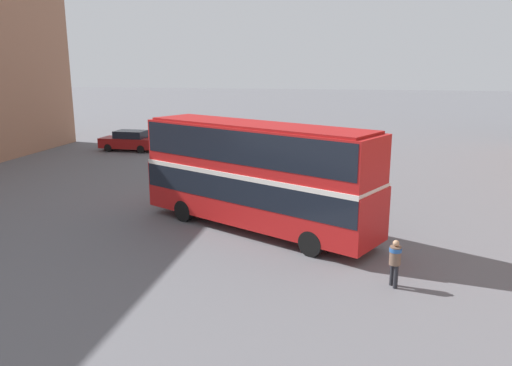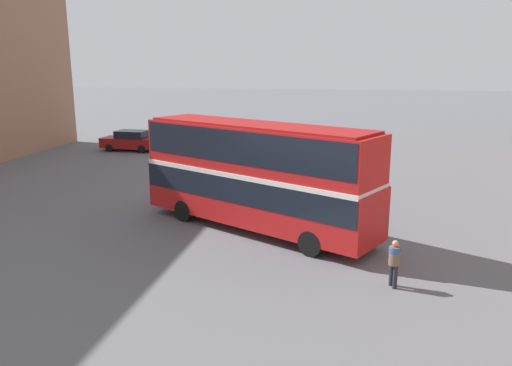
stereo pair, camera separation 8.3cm
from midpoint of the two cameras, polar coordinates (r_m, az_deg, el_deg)
name	(u,v)px [view 2 (the right image)]	position (r m, az deg, el deg)	size (l,w,h in m)	color
ground_plane	(256,223)	(22.29, 0.13, -4.54)	(240.00, 240.00, 0.00)	#5B5B60
double_decker_bus	(256,170)	(20.71, 0.12, 1.48)	(10.73, 7.21, 4.53)	red
pedestrian_foreground	(394,259)	(16.37, 15.68, -8.32)	(0.51, 0.51, 1.56)	#232328
parked_car_kerb_near	(262,160)	(32.51, 0.81, 2.66)	(4.24, 2.61, 1.55)	silver
parked_car_kerb_far	(131,141)	(41.79, -14.08, 4.72)	(4.65, 2.01, 1.64)	maroon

